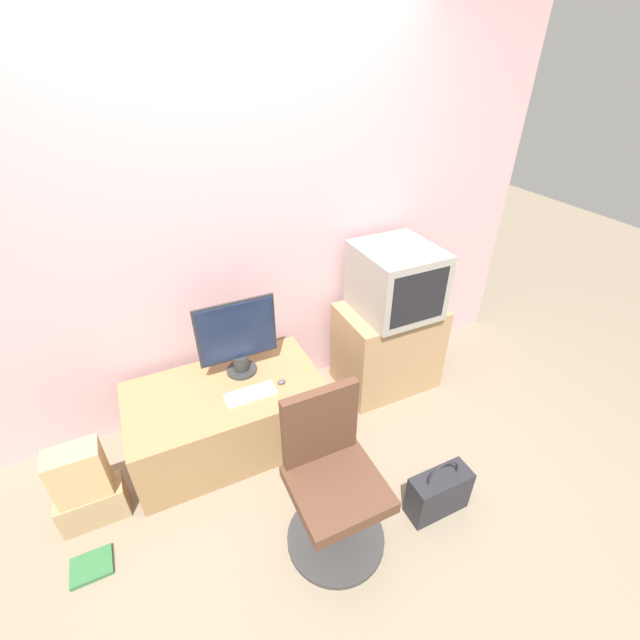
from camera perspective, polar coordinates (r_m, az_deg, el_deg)
name	(u,v)px	position (r m, az deg, el deg)	size (l,w,h in m)	color
ground_plane	(329,542)	(2.56, 1.24, -27.45)	(12.00, 12.00, 0.00)	#7F705B
wall_back	(234,226)	(2.67, -11.46, 12.19)	(4.40, 0.05, 2.60)	#CC9EA3
desk	(229,415)	(2.85, -12.10, -12.34)	(1.18, 0.67, 0.45)	#937047
side_stand	(387,346)	(3.22, 8.94, -3.49)	(0.70, 0.49, 0.66)	#A37F56
main_monitor	(238,338)	(2.65, -10.92, -2.38)	(0.49, 0.19, 0.51)	#2D2D2D
keyboard	(251,394)	(2.63, -9.22, -9.71)	(0.30, 0.12, 0.01)	white
mouse	(282,382)	(2.67, -5.15, -8.21)	(0.05, 0.04, 0.03)	#4C4C51
crt_tv	(396,280)	(2.91, 10.07, 5.25)	(0.50, 0.53, 0.46)	gray
office_chair	(332,485)	(2.27, 1.60, -21.17)	(0.52, 0.52, 0.90)	#333333
cardboard_box_lower	(94,504)	(2.83, -27.96, -20.87)	(0.34, 0.17, 0.21)	#A3845B
cardboard_box_upper	(78,473)	(2.64, -29.51, -17.34)	(0.26, 0.15, 0.32)	tan
handbag	(439,492)	(2.62, 15.53, -21.27)	(0.35, 0.14, 0.39)	#232328
book	(92,566)	(2.74, -28.15, -26.98)	(0.20, 0.16, 0.02)	#2D6638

